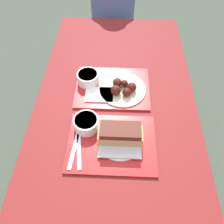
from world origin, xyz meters
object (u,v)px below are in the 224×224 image
Objects in this scene: tray_near at (112,143)px; brisket_sandwich_plate at (120,136)px; tray_far at (113,88)px; bowl_coleslaw_far at (88,78)px; bowl_coleslaw_near at (86,123)px; person_seated_across at (113,7)px; wings_plate_far at (123,88)px.

tray_near is 0.06m from brisket_sandwich_plate.
bowl_coleslaw_far is (-0.13, 0.03, 0.04)m from tray_far.
bowl_coleslaw_near is 1.14m from person_seated_across.
bowl_coleslaw_near is at bearing -112.97° from tray_far.
brisket_sandwich_plate is at bearing -63.29° from bowl_coleslaw_far.
tray_near is at bearing -88.29° from tray_far.
tray_far is 0.32m from brisket_sandwich_plate.
person_seated_across is at bearing 86.39° from bowl_coleslaw_near.
tray_near is 0.52× the size of person_seated_across.
tray_far is 0.06m from wings_plate_far.
person_seated_across is at bearing 95.44° from wings_plate_far.
person_seated_across is (-0.03, 0.89, -0.04)m from tray_far.
tray_near is 0.14m from bowl_coleslaw_near.
tray_near is at bearing -160.54° from brisket_sandwich_plate.
tray_near is 0.38m from bowl_coleslaw_far.
tray_near is 0.33m from tray_far.
tray_far is 1.92× the size of brisket_sandwich_plate.
tray_near is 0.31m from wings_plate_far.
bowl_coleslaw_far is 0.15× the size of person_seated_across.
brisket_sandwich_plate is 0.27× the size of person_seated_across.
person_seated_across reaches higher than brisket_sandwich_plate.
tray_near is 1.00× the size of tray_far.
bowl_coleslaw_near is 1.00× the size of bowl_coleslaw_far.
tray_near is 1.59× the size of wings_plate_far.
brisket_sandwich_plate reaches higher than bowl_coleslaw_near.
tray_near and tray_far have the same top height.
person_seated_across reaches higher than tray_far.
tray_near is at bearing -87.91° from person_seated_across.
tray_far is 1.59× the size of wings_plate_far.
person_seated_across is (0.09, 0.86, -0.08)m from bowl_coleslaw_far.
bowl_coleslaw_far is at bearing 166.92° from tray_far.
bowl_coleslaw_near is at bearing -85.42° from bowl_coleslaw_far.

